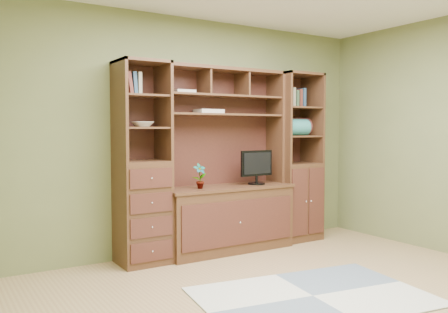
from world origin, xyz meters
TOP-DOWN VIEW (x-y plane):
  - room at (0.00, 0.00)m, footprint 4.60×4.10m
  - center_hutch at (0.26, 1.73)m, footprint 1.54×0.53m
  - left_tower at (-0.74, 1.77)m, footprint 0.50×0.45m
  - right_tower at (1.29, 1.77)m, footprint 0.55×0.45m
  - rug at (0.05, 0.11)m, footprint 2.00×1.49m
  - monitor at (0.63, 1.70)m, footprint 0.46×0.23m
  - orchid at (-0.11, 1.70)m, footprint 0.14×0.10m
  - magazines at (0.07, 1.82)m, footprint 0.29×0.21m
  - bowl at (-0.73, 1.77)m, footprint 0.22×0.22m
  - blanket_teal at (1.22, 1.73)m, footprint 0.35×0.20m
  - blanket_red at (1.41, 1.85)m, footprint 0.40×0.22m

SIDE VIEW (x-z plane):
  - rug at x=0.05m, z-range 0.00..0.01m
  - orchid at x=-0.11m, z-range 0.73..1.00m
  - monitor at x=0.63m, z-range 0.73..1.27m
  - center_hutch at x=0.26m, z-range 0.00..2.05m
  - left_tower at x=-0.74m, z-range 0.00..2.05m
  - right_tower at x=1.29m, z-range 0.00..2.05m
  - room at x=0.00m, z-range -0.02..2.62m
  - blanket_teal at x=1.22m, z-range 1.29..1.49m
  - blanket_red at x=1.41m, z-range 1.29..1.51m
  - bowl at x=-0.73m, z-range 1.39..1.44m
  - magazines at x=0.07m, z-range 1.54..1.59m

